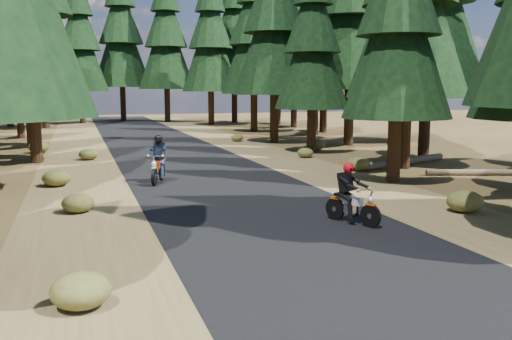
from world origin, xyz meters
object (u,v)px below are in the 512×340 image
at_px(log_far, 479,172).
at_px(rider_follow, 158,167).
at_px(log_near, 404,161).
at_px(rider_lead, 353,204).

relative_size(log_far, rider_follow, 2.04).
xyz_separation_m(log_far, rider_follow, (-11.89, 1.96, 0.44)).
height_order(log_near, rider_lead, rider_lead).
bearing_deg(log_near, rider_follow, 165.61).
bearing_deg(rider_lead, log_far, -170.40).
bearing_deg(rider_follow, log_near, -151.86).
xyz_separation_m(log_near, log_far, (1.12, -3.45, -0.04)).
xyz_separation_m(log_far, rider_lead, (-8.19, -5.58, 0.38)).
distance_m(log_far, rider_follow, 12.05).
height_order(rider_lead, rider_follow, rider_follow).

